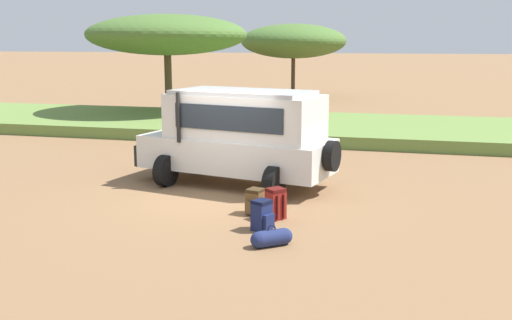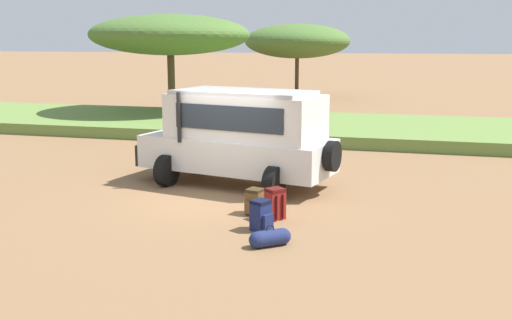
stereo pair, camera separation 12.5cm
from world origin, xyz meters
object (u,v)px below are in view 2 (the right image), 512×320
at_px(backpack_cluster_center, 255,202).
at_px(backpack_near_rear_wheel, 275,204).
at_px(backpack_beside_front_wheel, 261,216).
at_px(safari_vehicle, 241,135).
at_px(duffel_bag_low_black_case, 270,238).
at_px(acacia_tree_far_left, 170,35).
at_px(acacia_tree_left_mid, 297,41).

bearing_deg(backpack_cluster_center, backpack_near_rear_wheel, -26.44).
bearing_deg(backpack_near_rear_wheel, backpack_beside_front_wheel, -95.90).
relative_size(safari_vehicle, backpack_beside_front_wheel, 8.98).
bearing_deg(duffel_bag_low_black_case, backpack_near_rear_wheel, 100.27).
height_order(backpack_cluster_center, backpack_near_rear_wheel, backpack_near_rear_wheel).
relative_size(backpack_beside_front_wheel, acacia_tree_far_left, 0.08).
xyz_separation_m(safari_vehicle, backpack_cluster_center, (1.04, -2.48, -1.02)).
bearing_deg(backpack_beside_front_wheel, acacia_tree_far_left, 118.49).
bearing_deg(acacia_tree_far_left, duffel_bag_low_black_case, -61.73).
distance_m(backpack_cluster_center, acacia_tree_far_left, 16.37).
relative_size(safari_vehicle, backpack_near_rear_wheel, 8.29).
bearing_deg(backpack_near_rear_wheel, safari_vehicle, 119.39).
distance_m(backpack_beside_front_wheel, backpack_near_rear_wheel, 0.81).
height_order(safari_vehicle, acacia_tree_left_mid, acacia_tree_left_mid).
relative_size(backpack_cluster_center, duffel_bag_low_black_case, 0.78).
distance_m(backpack_cluster_center, backpack_near_rear_wheel, 0.56).
bearing_deg(safari_vehicle, backpack_near_rear_wheel, -60.61).
bearing_deg(acacia_tree_left_mid, safari_vehicle, -82.37).
relative_size(duffel_bag_low_black_case, acacia_tree_left_mid, 0.10).
bearing_deg(acacia_tree_far_left, acacia_tree_left_mid, 74.27).
distance_m(backpack_beside_front_wheel, acacia_tree_left_mid, 28.02).
xyz_separation_m(acacia_tree_far_left, acacia_tree_left_mid, (3.50, 12.41, -0.30)).
bearing_deg(acacia_tree_left_mid, backpack_beside_front_wheel, -80.37).
distance_m(backpack_beside_front_wheel, acacia_tree_far_left, 17.46).
relative_size(backpack_near_rear_wheel, duffel_bag_low_black_case, 0.94).
bearing_deg(duffel_bag_low_black_case, acacia_tree_far_left, 118.27).
bearing_deg(backpack_near_rear_wheel, acacia_tree_left_mid, 100.09).
distance_m(acacia_tree_far_left, acacia_tree_left_mid, 12.90).
distance_m(duffel_bag_low_black_case, acacia_tree_far_left, 18.41).
xyz_separation_m(safari_vehicle, duffel_bag_low_black_case, (1.84, -4.39, -1.14)).
xyz_separation_m(backpack_beside_front_wheel, acacia_tree_left_mid, (-4.65, 27.43, 3.31)).
height_order(safari_vehicle, duffel_bag_low_black_case, safari_vehicle).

